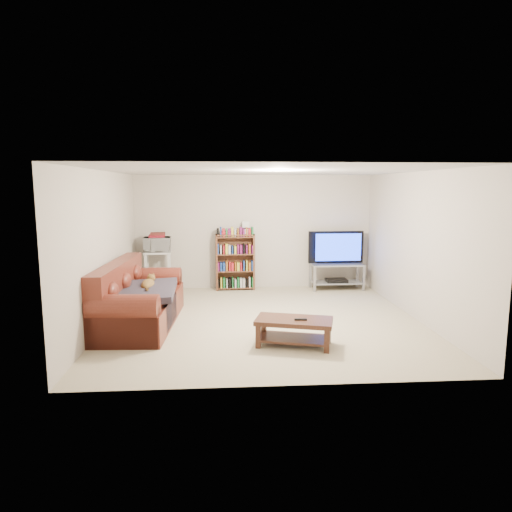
{
  "coord_description": "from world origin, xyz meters",
  "views": [
    {
      "loc": [
        -0.64,
        -7.18,
        2.15
      ],
      "look_at": [
        -0.1,
        0.4,
        1.0
      ],
      "focal_mm": 32.0,
      "sensor_mm": 36.0,
      "label": 1
    }
  ],
  "objects": [
    {
      "name": "wall_left",
      "position": [
        -2.5,
        0.0,
        1.2
      ],
      "size": [
        0.0,
        5.0,
        5.0
      ],
      "primitive_type": "plane",
      "rotation": [
        1.57,
        0.0,
        1.57
      ],
      "color": "beige",
      "rests_on": "ground"
    },
    {
      "name": "microwave_stand",
      "position": [
        -1.99,
        2.1,
        0.55
      ],
      "size": [
        0.56,
        0.43,
        0.86
      ],
      "rotation": [
        0.0,
        0.0,
        0.07
      ],
      "color": "silver",
      "rests_on": "floor"
    },
    {
      "name": "dvd_player",
      "position": [
        1.74,
        2.18,
        0.19
      ],
      "size": [
        0.44,
        0.31,
        0.06
      ],
      "primitive_type": "cube",
      "rotation": [
        0.0,
        0.0,
        0.02
      ],
      "color": "black",
      "rests_on": "tv_stand"
    },
    {
      "name": "remote",
      "position": [
        0.38,
        -1.3,
        0.39
      ],
      "size": [
        0.17,
        0.07,
        0.02
      ],
      "primitive_type": "cube",
      "rotation": [
        0.0,
        0.0,
        -0.12
      ],
      "color": "black",
      "rests_on": "coffee_table"
    },
    {
      "name": "wall_front",
      "position": [
        0.0,
        -2.5,
        1.2
      ],
      "size": [
        5.0,
        0.0,
        5.0
      ],
      "primitive_type": "plane",
      "rotation": [
        -1.57,
        0.0,
        0.0
      ],
      "color": "beige",
      "rests_on": "ground"
    },
    {
      "name": "bookshelf",
      "position": [
        -0.41,
        2.3,
        0.61
      ],
      "size": [
        0.82,
        0.28,
        1.18
      ],
      "rotation": [
        0.0,
        0.0,
        0.03
      ],
      "color": "brown",
      "rests_on": "floor"
    },
    {
      "name": "ceiling",
      "position": [
        0.0,
        0.0,
        2.4
      ],
      "size": [
        5.0,
        5.0,
        0.0
      ],
      "primitive_type": "plane",
      "rotation": [
        3.14,
        0.0,
        0.0
      ],
      "color": "white",
      "rests_on": "ground"
    },
    {
      "name": "floor",
      "position": [
        0.0,
        0.0,
        0.0
      ],
      "size": [
        5.0,
        5.0,
        0.0
      ],
      "primitive_type": "plane",
      "color": "#C5B793",
      "rests_on": "ground"
    },
    {
      "name": "game_boxes",
      "position": [
        -1.99,
        2.1,
        1.18
      ],
      "size": [
        0.33,
        0.29,
        0.05
      ],
      "primitive_type": "cube",
      "rotation": [
        0.0,
        0.0,
        0.07
      ],
      "color": "maroon",
      "rests_on": "microwave"
    },
    {
      "name": "wall_back",
      "position": [
        0.0,
        2.5,
        1.2
      ],
      "size": [
        5.0,
        0.0,
        5.0
      ],
      "primitive_type": "plane",
      "rotation": [
        1.57,
        0.0,
        0.0
      ],
      "color": "beige",
      "rests_on": "ground"
    },
    {
      "name": "television",
      "position": [
        1.74,
        2.18,
        0.89
      ],
      "size": [
        1.18,
        0.18,
        0.68
      ],
      "primitive_type": "imported",
      "rotation": [
        0.0,
        0.0,
        3.16
      ],
      "color": "black",
      "rests_on": "tv_stand"
    },
    {
      "name": "blanket",
      "position": [
        -1.85,
        -0.26,
        0.57
      ],
      "size": [
        0.93,
        1.19,
        0.19
      ],
      "primitive_type": "cube",
      "rotation": [
        0.05,
        -0.04,
        0.03
      ],
      "color": "#312C37",
      "rests_on": "sofa"
    },
    {
      "name": "coffee_table",
      "position": [
        0.31,
        -1.23,
        0.26
      ],
      "size": [
        1.13,
        0.78,
        0.38
      ],
      "rotation": [
        0.0,
        0.0,
        -0.27
      ],
      "color": "#3B1F14",
      "rests_on": "floor"
    },
    {
      "name": "cat",
      "position": [
        -1.84,
        -0.05,
        0.63
      ],
      "size": [
        0.28,
        0.64,
        0.19
      ],
      "primitive_type": null,
      "rotation": [
        0.0,
        0.0,
        -0.05
      ],
      "color": "brown",
      "rests_on": "sofa"
    },
    {
      "name": "tv_stand",
      "position": [
        1.74,
        2.18,
        0.37
      ],
      "size": [
        1.11,
        0.51,
        0.55
      ],
      "rotation": [
        0.0,
        0.0,
        0.02
      ],
      "color": "#999EA3",
      "rests_on": "floor"
    },
    {
      "name": "wall_right",
      "position": [
        2.5,
        0.0,
        1.2
      ],
      "size": [
        0.0,
        5.0,
        5.0
      ],
      "primitive_type": "plane",
      "rotation": [
        1.57,
        0.0,
        -1.57
      ],
      "color": "beige",
      "rests_on": "ground"
    },
    {
      "name": "sofa",
      "position": [
        -2.03,
        -0.09,
        0.34
      ],
      "size": [
        1.11,
        2.36,
        0.99
      ],
      "rotation": [
        0.0,
        0.0,
        -0.05
      ],
      "color": "maroon",
      "rests_on": "floor"
    },
    {
      "name": "shelf_clutter",
      "position": [
        -0.31,
        2.32,
        1.29
      ],
      "size": [
        0.6,
        0.2,
        0.28
      ],
      "rotation": [
        0.0,
        0.0,
        0.03
      ],
      "color": "silver",
      "rests_on": "bookshelf"
    },
    {
      "name": "microwave",
      "position": [
        -1.99,
        2.1,
        1.0
      ],
      "size": [
        0.55,
        0.4,
        0.29
      ],
      "primitive_type": "imported",
      "rotation": [
        0.0,
        0.0,
        0.07
      ],
      "color": "silver",
      "rests_on": "microwave_stand"
    }
  ]
}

